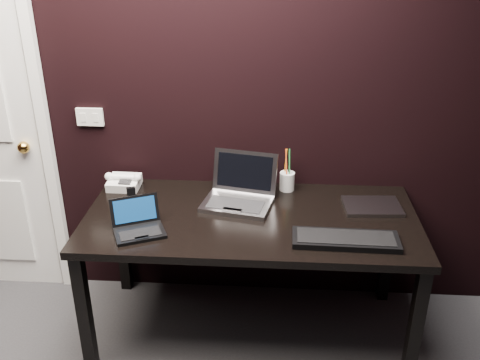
# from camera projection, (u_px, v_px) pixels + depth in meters

# --- Properties ---
(wall_back) EXTENTS (4.00, 0.00, 4.00)m
(wall_back) POSITION_uv_depth(u_px,v_px,m) (200.00, 87.00, 2.87)
(wall_back) COLOR black
(wall_back) RESTS_ON ground
(wall_switch) EXTENTS (0.15, 0.02, 0.10)m
(wall_switch) POSITION_uv_depth(u_px,v_px,m) (90.00, 117.00, 2.97)
(wall_switch) COLOR silver
(wall_switch) RESTS_ON wall_back
(desk) EXTENTS (1.70, 0.80, 0.74)m
(desk) POSITION_uv_depth(u_px,v_px,m) (251.00, 229.00, 2.76)
(desk) COLOR black
(desk) RESTS_ON ground
(netbook) EXTENTS (0.30, 0.29, 0.15)m
(netbook) POSITION_uv_depth(u_px,v_px,m) (138.00, 226.00, 2.58)
(netbook) COLOR black
(netbook) RESTS_ON desk
(silver_laptop) EXTENTS (0.41, 0.38, 0.24)m
(silver_laptop) POSITION_uv_depth(u_px,v_px,m) (239.00, 195.00, 2.84)
(silver_laptop) COLOR #A2A1A7
(silver_laptop) RESTS_ON desk
(ext_keyboard) EXTENTS (0.50, 0.18, 0.03)m
(ext_keyboard) POSITION_uv_depth(u_px,v_px,m) (346.00, 240.00, 2.49)
(ext_keyboard) COLOR black
(ext_keyboard) RESTS_ON desk
(closed_laptop) EXTENTS (0.31, 0.23, 0.02)m
(closed_laptop) POSITION_uv_depth(u_px,v_px,m) (372.00, 206.00, 2.80)
(closed_laptop) COLOR gray
(closed_laptop) RESTS_ON desk
(desk_phone) EXTENTS (0.21, 0.16, 0.10)m
(desk_phone) POSITION_uv_depth(u_px,v_px,m) (124.00, 182.00, 3.01)
(desk_phone) COLOR silver
(desk_phone) RESTS_ON desk
(mobile_phone) EXTENTS (0.07, 0.06, 0.09)m
(mobile_phone) POSITION_uv_depth(u_px,v_px,m) (132.00, 198.00, 2.84)
(mobile_phone) COLOR black
(mobile_phone) RESTS_ON desk
(pen_cup) EXTENTS (0.10, 0.10, 0.25)m
(pen_cup) POSITION_uv_depth(u_px,v_px,m) (287.00, 180.00, 2.98)
(pen_cup) COLOR silver
(pen_cup) RESTS_ON desk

